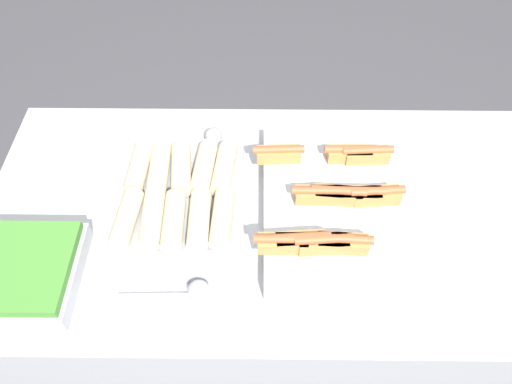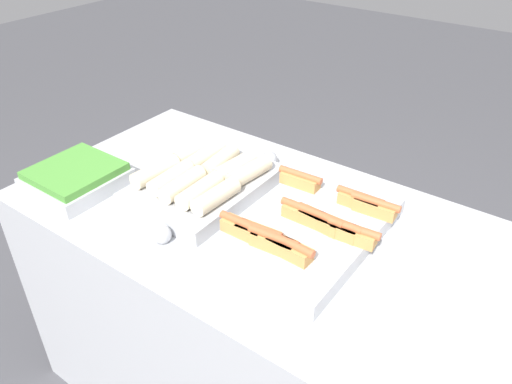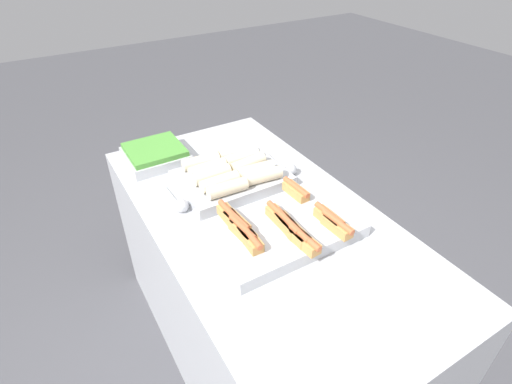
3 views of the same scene
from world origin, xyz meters
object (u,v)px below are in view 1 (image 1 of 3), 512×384
at_px(tray_wraps, 180,200).
at_px(serving_spoon_far, 210,137).
at_px(tray_side_front, 24,272).
at_px(serving_spoon_near, 194,291).
at_px(tray_hotdogs, 327,204).

xyz_separation_m(tray_wraps, serving_spoon_far, (0.06, 0.26, -0.02)).
xyz_separation_m(tray_side_front, serving_spoon_near, (0.42, -0.04, -0.01)).
relative_size(tray_hotdogs, tray_wraps, 1.19).
height_order(tray_wraps, serving_spoon_near, tray_wraps).
xyz_separation_m(tray_hotdogs, serving_spoon_far, (-0.33, 0.26, -0.01)).
distance_m(tray_wraps, serving_spoon_far, 0.27).
bearing_deg(tray_hotdogs, tray_wraps, 179.58).
distance_m(tray_hotdogs, serving_spoon_far, 0.43).
distance_m(tray_wraps, tray_side_front, 0.42).
bearing_deg(tray_wraps, serving_spoon_far, 76.68).
relative_size(serving_spoon_near, serving_spoon_far, 0.98).
bearing_deg(serving_spoon_far, tray_wraps, -103.32).
bearing_deg(tray_wraps, tray_hotdogs, -0.42).
height_order(tray_side_front, serving_spoon_near, tray_side_front).
distance_m(tray_side_front, serving_spoon_far, 0.64).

